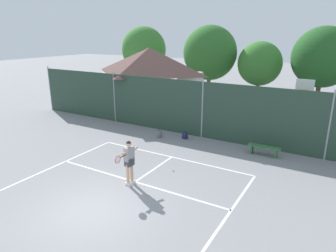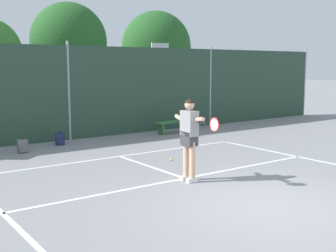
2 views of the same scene
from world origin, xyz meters
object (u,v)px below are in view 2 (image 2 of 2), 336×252
object	(u,v)px
tennis_player	(190,133)
backpack_grey	(23,146)
backpack_navy	(60,139)
courtside_bench	(174,124)
tennis_ball	(171,160)
basketball_hoop	(160,72)

from	to	relation	value
tennis_player	backpack_grey	world-z (taller)	tennis_player
tennis_player	backpack_navy	world-z (taller)	tennis_player
courtside_bench	backpack_navy	bearing A→B (deg)	177.76
tennis_ball	backpack_navy	bearing A→B (deg)	110.67
tennis_player	backpack_navy	xyz separation A→B (m)	(-0.62, 6.00, -0.92)
tennis_ball	backpack_navy	distance (m)	4.34
tennis_player	courtside_bench	size ratio (longest dim) A/B	1.16
backpack_navy	backpack_grey	bearing A→B (deg)	-158.32
backpack_navy	tennis_player	bearing A→B (deg)	-84.07
tennis_player	courtside_bench	xyz separation A→B (m)	(3.91, 5.82, -0.75)
backpack_grey	backpack_navy	xyz separation A→B (m)	(1.39, 0.55, 0.00)
basketball_hoop	backpack_grey	xyz separation A→B (m)	(-7.13, -3.06, -2.12)
tennis_ball	backpack_grey	world-z (taller)	backpack_grey
backpack_grey	courtside_bench	xyz separation A→B (m)	(5.92, 0.38, 0.17)
basketball_hoop	tennis_player	size ratio (longest dim) A/B	1.91
basketball_hoop	tennis_player	bearing A→B (deg)	-121.01
tennis_player	basketball_hoop	bearing A→B (deg)	58.99
basketball_hoop	backpack_navy	world-z (taller)	basketball_hoop
tennis_ball	tennis_player	bearing A→B (deg)	-115.08
courtside_bench	basketball_hoop	bearing A→B (deg)	65.86
backpack_grey	backpack_navy	bearing A→B (deg)	21.68
tennis_player	tennis_ball	xyz separation A→B (m)	(0.91, 1.94, -1.08)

